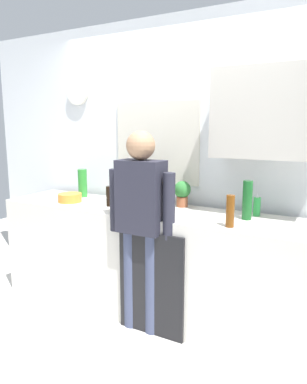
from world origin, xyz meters
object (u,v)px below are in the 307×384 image
at_px(bottle_green_wine, 247,200).
at_px(mixing_bowl, 70,198).
at_px(potted_plant, 182,192).
at_px(bottle_clear_soda, 83,183).
at_px(bottle_amber_beer, 230,211).
at_px(cup_white_mug, 102,203).
at_px(bottle_dark_sauce, 109,196).
at_px(bottle_olive_oil, 156,195).
at_px(coffee_maker, 135,188).
at_px(person_at_sink, 141,216).
at_px(dish_soap, 257,206).

height_order(bottle_green_wine, mixing_bowl, bottle_green_wine).
bearing_deg(potted_plant, bottle_clear_soda, -176.48).
relative_size(bottle_amber_beer, cup_white_mug, 2.42).
bearing_deg(bottle_amber_beer, mixing_bowl, 175.96).
bearing_deg(bottle_clear_soda, bottle_green_wine, -3.39).
height_order(bottle_green_wine, bottle_dark_sauce, bottle_green_wine).
relative_size(bottle_olive_oil, mixing_bowl, 1.14).
height_order(bottle_amber_beer, bottle_olive_oil, bottle_olive_oil).
bearing_deg(bottle_clear_soda, mixing_bowl, -77.65).
xyz_separation_m(coffee_maker, bottle_dark_sauce, (-0.15, -0.20, -0.06)).
relative_size(cup_white_mug, person_at_sink, 0.06).
distance_m(mixing_bowl, person_at_sink, 0.93).
distance_m(bottle_clear_soda, bottle_olive_oil, 0.93).
bearing_deg(bottle_clear_soda, bottle_olive_oil, -9.01).
height_order(bottle_olive_oil, mixing_bowl, bottle_olive_oil).
relative_size(bottle_dark_sauce, cup_white_mug, 1.89).
xyz_separation_m(bottle_green_wine, cup_white_mug, (-1.20, -0.23, -0.10)).
height_order(mixing_bowl, potted_plant, potted_plant).
bearing_deg(potted_plant, bottle_dark_sauce, -153.34).
relative_size(bottle_green_wine, cup_white_mug, 3.16).
relative_size(bottle_clear_soda, potted_plant, 1.22).
xyz_separation_m(bottle_dark_sauce, mixing_bowl, (-0.43, -0.03, -0.05)).
bearing_deg(bottle_olive_oil, person_at_sink, -82.37).
relative_size(bottle_green_wine, mixing_bowl, 1.36).
bearing_deg(bottle_amber_beer, bottle_dark_sauce, 172.85).
height_order(bottle_green_wine, dish_soap, bottle_green_wine).
xyz_separation_m(bottle_olive_oil, mixing_bowl, (-0.86, -0.11, -0.09)).
relative_size(bottle_clear_soda, bottle_olive_oil, 1.12).
height_order(bottle_olive_oil, cup_white_mug, bottle_olive_oil).
height_order(bottle_dark_sauce, mixing_bowl, bottle_dark_sauce).
bearing_deg(coffee_maker, potted_plant, 12.74).
bearing_deg(bottle_green_wine, bottle_olive_oil, -176.57).
xyz_separation_m(coffee_maker, mixing_bowl, (-0.59, -0.23, -0.11)).
height_order(mixing_bowl, person_at_sink, person_at_sink).
height_order(bottle_green_wine, bottle_amber_beer, bottle_green_wine).
bearing_deg(bottle_dark_sauce, dish_soap, 12.47).
bearing_deg(person_at_sink, bottle_green_wine, 19.44).
bearing_deg(person_at_sink, mixing_bowl, 159.65).
relative_size(cup_white_mug, dish_soap, 0.53).
height_order(coffee_maker, potted_plant, coffee_maker).
xyz_separation_m(bottle_clear_soda, dish_soap, (1.73, 0.05, -0.06)).
xyz_separation_m(bottle_green_wine, mixing_bowl, (-1.63, -0.16, -0.11)).
relative_size(dish_soap, person_at_sink, 0.11).
bearing_deg(person_at_sink, dish_soap, 26.52).
bearing_deg(cup_white_mug, bottle_olive_oil, 22.77).
bearing_deg(potted_plant, bottle_amber_beer, -37.53).
distance_m(bottle_green_wine, cup_white_mug, 1.23).
distance_m(coffee_maker, person_at_sink, 0.55).
bearing_deg(bottle_clear_soda, cup_white_mug, -34.14).
relative_size(bottle_amber_beer, bottle_olive_oil, 0.92).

